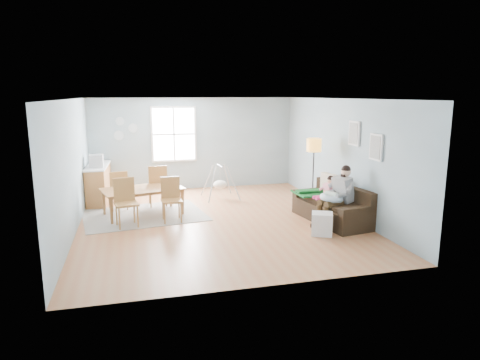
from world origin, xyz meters
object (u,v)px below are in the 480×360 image
object	(u,v)px
storage_cube	(321,224)
dining_table	(144,202)
chair_nw	(118,188)
counter	(99,183)
father	(337,194)
toddler	(327,190)
chair_sw	(125,199)
chair_se	(171,196)
monitor	(96,161)
chair_ne	(158,183)
sofa	(334,209)
baby_swing	(220,184)
floor_lamp	(314,151)

from	to	relation	value
storage_cube	dining_table	distance (m)	4.16
chair_nw	counter	world-z (taller)	chair_nw
father	toddler	distance (m)	0.48
toddler	dining_table	size ratio (longest dim) A/B	0.43
chair_sw	chair_se	xyz separation A→B (m)	(0.98, 0.14, -0.03)
toddler	monitor	size ratio (longest dim) A/B	2.33
toddler	storage_cube	size ratio (longest dim) A/B	1.51
father	chair_ne	size ratio (longest dim) A/B	1.23
dining_table	sofa	bearing A→B (deg)	-34.23
father	dining_table	bearing A→B (deg)	155.58
dining_table	chair_sw	size ratio (longest dim) A/B	1.75
father	baby_swing	xyz separation A→B (m)	(-1.96, 2.98, -0.29)
dining_table	chair_se	bearing A→B (deg)	-58.87
storage_cube	chair_sw	world-z (taller)	chair_sw
floor_lamp	chair_nw	world-z (taller)	floor_lamp
chair_ne	father	bearing A→B (deg)	-35.01
toddler	chair_sw	size ratio (longest dim) A/B	0.76
monitor	baby_swing	xyz separation A→B (m)	(3.17, -0.18, -0.73)
chair_sw	chair_nw	xyz separation A→B (m)	(-0.18, 1.33, -0.04)
counter	baby_swing	xyz separation A→B (m)	(3.17, -0.52, -0.08)
toddler	chair_se	distance (m)	3.50
chair_sw	father	bearing A→B (deg)	-13.95
toddler	chair_nw	distance (m)	4.97
counter	monitor	world-z (taller)	monitor
sofa	monitor	world-z (taller)	monitor
storage_cube	chair_nw	size ratio (longest dim) A/B	0.53
father	chair_se	distance (m)	3.65
chair_nw	baby_swing	size ratio (longest dim) A/B	1.01
storage_cube	counter	bearing A→B (deg)	138.62
toddler	baby_swing	distance (m)	3.17
dining_table	chair_ne	size ratio (longest dim) A/B	1.71
counter	chair_se	bearing A→B (deg)	-53.12
toddler	monitor	bearing A→B (deg)	152.32
baby_swing	chair_sw	bearing A→B (deg)	-142.62
chair_ne	chair_sw	bearing A→B (deg)	-117.88
storage_cube	chair_nw	xyz separation A→B (m)	(-4.01, 2.93, 0.33)
chair_nw	storage_cube	bearing A→B (deg)	-36.16
father	chair_ne	world-z (taller)	father
storage_cube	toddler	bearing A→B (deg)	60.16
father	counter	world-z (taller)	father
father	counter	bearing A→B (deg)	145.74
dining_table	counter	bearing A→B (deg)	109.59
father	sofa	bearing A→B (deg)	75.09
sofa	storage_cube	xyz separation A→B (m)	(-0.67, -0.81, -0.06)
baby_swing	chair_nw	bearing A→B (deg)	-168.22
storage_cube	baby_swing	world-z (taller)	baby_swing
storage_cube	chair_se	bearing A→B (deg)	148.52
sofa	chair_sw	distance (m)	4.58
floor_lamp	chair_nw	size ratio (longest dim) A/B	1.79
dining_table	chair_nw	distance (m)	0.86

